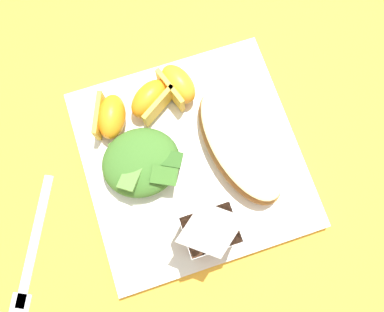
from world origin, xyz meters
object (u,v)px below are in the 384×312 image
at_px(orange_wedge_front, 177,85).
at_px(orange_wedge_middle, 150,100).
at_px(green_salad_pile, 141,162).
at_px(white_plate, 192,159).
at_px(milk_carton, 210,231).
at_px(cheesy_pizza_bread, 240,145).
at_px(orange_wedge_rear, 110,117).
at_px(metal_fork, 30,259).

bearing_deg(orange_wedge_front, orange_wedge_middle, 12.44).
xyz_separation_m(green_salad_pile, orange_wedge_middle, (-0.04, -0.08, -0.00)).
xyz_separation_m(white_plate, milk_carton, (0.01, 0.10, 0.07)).
relative_size(cheesy_pizza_bread, orange_wedge_rear, 2.62).
relative_size(cheesy_pizza_bread, orange_wedge_front, 2.65).
bearing_deg(orange_wedge_front, orange_wedge_rear, 8.93).
height_order(green_salad_pile, orange_wedge_rear, green_salad_pile).
distance_m(white_plate, green_salad_pile, 0.07).
relative_size(milk_carton, metal_fork, 0.62).
bearing_deg(green_salad_pile, orange_wedge_middle, -114.74).
distance_m(orange_wedge_rear, metal_fork, 0.21).
bearing_deg(white_plate, green_salad_pile, -8.80).
bearing_deg(orange_wedge_middle, metal_fork, 35.13).
height_order(white_plate, orange_wedge_middle, orange_wedge_middle).
height_order(orange_wedge_middle, metal_fork, orange_wedge_middle).
relative_size(orange_wedge_front, metal_fork, 0.39).
distance_m(cheesy_pizza_bread, orange_wedge_rear, 0.17).
relative_size(cheesy_pizza_bread, milk_carton, 1.65).
xyz_separation_m(green_salad_pile, metal_fork, (0.17, 0.07, -0.03)).
height_order(milk_carton, orange_wedge_rear, milk_carton).
xyz_separation_m(cheesy_pizza_bread, green_salad_pile, (0.13, -0.02, 0.00)).
relative_size(green_salad_pile, orange_wedge_rear, 1.51).
distance_m(cheesy_pizza_bread, metal_fork, 0.31).
distance_m(white_plate, orange_wedge_front, 0.10).
relative_size(white_plate, cheesy_pizza_bread, 1.55).
relative_size(cheesy_pizza_bread, orange_wedge_middle, 2.59).
bearing_deg(green_salad_pile, white_plate, 171.20).
bearing_deg(orange_wedge_middle, orange_wedge_rear, 6.42).
bearing_deg(white_plate, cheesy_pizza_bread, 173.45).
bearing_deg(orange_wedge_rear, cheesy_pizza_bread, 149.21).
distance_m(white_plate, orange_wedge_rear, 0.12).
xyz_separation_m(green_salad_pile, orange_wedge_rear, (0.02, -0.07, -0.00)).
bearing_deg(milk_carton, orange_wedge_middle, -84.80).
bearing_deg(green_salad_pile, orange_wedge_front, -131.16).
bearing_deg(green_salad_pile, cheesy_pizza_bread, 172.31).
bearing_deg(orange_wedge_front, metal_fork, 32.06).
distance_m(white_plate, cheesy_pizza_bread, 0.07).
height_order(white_plate, green_salad_pile, green_salad_pile).
height_order(milk_carton, orange_wedge_front, milk_carton).
distance_m(green_salad_pile, orange_wedge_front, 0.11).
bearing_deg(white_plate, orange_wedge_rear, -43.48).
bearing_deg(orange_wedge_rear, metal_fork, 42.75).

